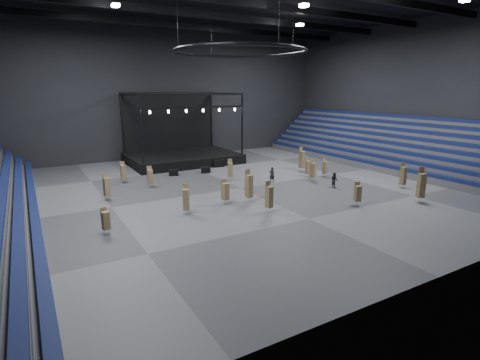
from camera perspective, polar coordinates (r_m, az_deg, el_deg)
floor at (r=37.38m, az=0.03°, el=-1.24°), size 50.00×50.00×0.00m
wall_back at (r=55.31m, az=-11.21°, el=12.79°), size 50.00×0.20×18.00m
wall_front at (r=20.79m, az=30.91°, el=10.03°), size 50.00×0.20×18.00m
wall_right at (r=53.23m, az=24.58°, el=11.81°), size 0.20×42.00×18.00m
bleachers_right at (r=52.17m, az=22.46°, el=3.94°), size 7.20×40.00×6.40m
stage at (r=51.48m, az=-9.08°, el=4.38°), size 14.00×10.00×9.20m
truss_ring at (r=36.27m, az=0.03°, el=19.02°), size 12.30×12.30×5.15m
roof_girders at (r=36.89m, az=0.03°, el=25.53°), size 49.00×30.35×0.70m
floodlights at (r=33.44m, az=3.84°, el=25.69°), size 28.60×16.60×0.25m
flight_case_left at (r=43.35m, az=-10.09°, el=1.12°), size 1.17×0.86×0.70m
flight_case_mid at (r=44.27m, az=-5.25°, el=1.55°), size 1.19×0.85×0.72m
flight_case_right at (r=47.56m, az=-3.31°, el=2.55°), size 1.46×0.89×0.91m
chair_stack_0 at (r=40.79m, az=11.01°, el=1.54°), size 0.62×0.62×2.34m
chair_stack_1 at (r=26.97m, az=-19.81°, el=-5.77°), size 0.54×0.54×1.91m
chair_stack_2 at (r=42.62m, az=10.27°, el=1.96°), size 0.44×0.44×2.17m
chair_stack_3 at (r=40.43m, az=23.61°, el=0.66°), size 0.47×0.47×2.59m
chair_stack_4 at (r=43.04m, az=12.79°, el=1.89°), size 0.50×0.50×2.07m
chair_stack_5 at (r=40.32m, az=-1.51°, el=1.65°), size 0.64×0.64×2.33m
chair_stack_6 at (r=32.48m, az=1.37°, el=-0.85°), size 0.60×0.60×2.91m
chair_stack_7 at (r=35.96m, az=25.90°, el=-0.64°), size 0.72×0.72×3.14m
chair_stack_8 at (r=45.28m, az=9.39°, el=3.18°), size 0.62×0.62×2.96m
chair_stack_9 at (r=41.07m, az=-17.38°, el=1.21°), size 0.52×0.52×2.28m
chair_stack_10 at (r=31.91m, az=-2.28°, el=-1.67°), size 0.59×0.59×2.21m
chair_stack_11 at (r=38.58m, az=-13.55°, el=0.59°), size 0.52×0.52×2.13m
chair_stack_12 at (r=29.53m, az=-8.23°, el=-2.87°), size 0.65×0.65×2.50m
chair_stack_13 at (r=33.12m, az=17.49°, el=-1.89°), size 0.61×0.61×2.05m
chair_stack_14 at (r=29.91m, az=4.45°, el=-2.52°), size 0.54×0.54×2.55m
chair_stack_15 at (r=35.26m, az=-19.69°, el=-0.89°), size 0.55×0.55×2.42m
man_center at (r=39.73m, az=4.87°, el=0.82°), size 0.66×0.50×1.63m
crew_member at (r=38.60m, az=14.17°, el=-0.01°), size 0.63×0.78×1.53m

